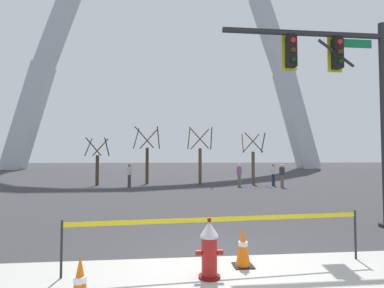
% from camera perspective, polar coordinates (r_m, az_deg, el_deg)
% --- Properties ---
extents(ground_plane, '(240.00, 240.00, 0.00)m').
position_cam_1_polar(ground_plane, '(6.28, 6.24, -21.18)').
color(ground_plane, '#333335').
extents(fire_hydrant, '(0.46, 0.48, 0.99)m').
position_cam_1_polar(fire_hydrant, '(5.34, 3.27, -19.28)').
color(fire_hydrant, '#5E0F0D').
rests_on(fire_hydrant, ground).
extents(caution_tape_barrier, '(5.51, 0.44, 0.96)m').
position_cam_1_polar(caution_tape_barrier, '(5.74, 5.50, -16.05)').
color(caution_tape_barrier, '#232326').
rests_on(caution_tape_barrier, ground).
extents(traffic_cone_by_hydrant, '(0.36, 0.36, 0.73)m').
position_cam_1_polar(traffic_cone_by_hydrant, '(4.57, -20.38, -23.50)').
color(traffic_cone_by_hydrant, black).
rests_on(traffic_cone_by_hydrant, ground).
extents(traffic_cone_mid_sidewalk, '(0.36, 0.36, 0.73)m').
position_cam_1_polar(traffic_cone_mid_sidewalk, '(5.95, 9.59, -18.60)').
color(traffic_cone_mid_sidewalk, black).
rests_on(traffic_cone_mid_sidewalk, ground).
extents(traffic_signal_gantry, '(5.02, 0.44, 6.00)m').
position_cam_1_polar(traffic_signal_gantry, '(10.01, 27.12, 9.60)').
color(traffic_signal_gantry, '#232326').
rests_on(traffic_signal_gantry, ground).
extents(monument_arch, '(55.97, 3.17, 55.71)m').
position_cam_1_polar(monument_arch, '(58.72, -4.46, 19.67)').
color(monument_arch, '#B2B5BC').
rests_on(monument_arch, ground).
extents(tree_far_left, '(1.61, 1.62, 3.46)m').
position_cam_1_polar(tree_far_left, '(22.99, -17.44, -3.68)').
color(tree_far_left, '#473323').
rests_on(tree_far_left, ground).
extents(tree_left_mid, '(2.01, 2.03, 4.38)m').
position_cam_1_polar(tree_left_mid, '(23.62, -8.48, -2.74)').
color(tree_left_mid, '#473323').
rests_on(tree_left_mid, ground).
extents(tree_center_left, '(1.97, 1.98, 4.27)m').
position_cam_1_polar(tree_center_left, '(22.63, 1.52, -2.90)').
color(tree_center_left, brown).
rests_on(tree_center_left, ground).
extents(tree_center_right, '(1.80, 1.81, 3.88)m').
position_cam_1_polar(tree_center_right, '(23.23, 11.44, -3.27)').
color(tree_center_right, brown).
rests_on(tree_center_right, ground).
extents(pedestrian_walking_left, '(0.38, 0.28, 1.59)m').
position_cam_1_polar(pedestrian_walking_left, '(21.50, 8.89, -5.76)').
color(pedestrian_walking_left, brown).
rests_on(pedestrian_walking_left, ground).
extents(pedestrian_standing_center, '(0.29, 0.38, 1.59)m').
position_cam_1_polar(pedestrian_standing_center, '(22.44, 15.09, -5.57)').
color(pedestrian_standing_center, '#232847').
rests_on(pedestrian_standing_center, ground).
extents(pedestrian_walking_right, '(0.39, 0.33, 1.59)m').
position_cam_1_polar(pedestrian_walking_right, '(21.32, 16.63, -5.71)').
color(pedestrian_walking_right, brown).
rests_on(pedestrian_walking_right, ground).
extents(pedestrian_near_trees, '(0.37, 0.39, 1.59)m').
position_cam_1_polar(pedestrian_near_trees, '(21.31, -11.73, -5.77)').
color(pedestrian_near_trees, '#38383D').
rests_on(pedestrian_near_trees, ground).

